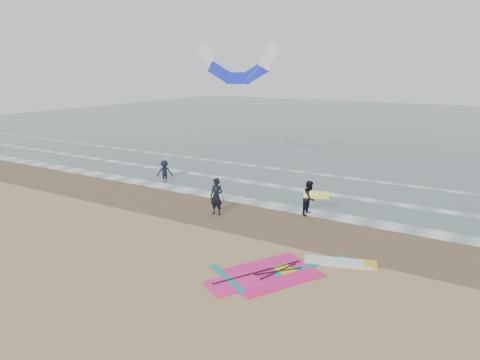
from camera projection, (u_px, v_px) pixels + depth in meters
The scene contains 11 objects.
ground at pixel (184, 262), 17.05m from camera, with size 120.00×120.00×0.00m, color tan.
sea_water at pixel (407, 126), 56.97m from camera, with size 120.00×80.00×0.02m, color #47605E.
wet_sand_band at pixel (256, 218), 22.04m from camera, with size 120.00×5.00×0.01m, color brown.
foam_waterline at pixel (291, 196), 25.73m from camera, with size 120.00×9.15×0.02m.
windsurf_rig at pixel (290, 271), 16.21m from camera, with size 5.75×5.45×0.14m.
person_standing at pixel (216, 197), 22.29m from camera, with size 0.72×0.47×1.97m, color black.
person_walking at pixel (310, 198), 22.34m from camera, with size 0.89×0.69×1.83m, color black.
person_wading at pixel (164, 168), 29.41m from camera, with size 1.10×0.63×1.71m, color black.
held_pole at pixel (221, 189), 22.03m from camera, with size 0.17×0.86×1.82m.
carried_kiteboard at pixel (316, 195), 22.00m from camera, with size 1.30×0.51×0.39m.
surf_kite at pixel (237, 68), 29.55m from camera, with size 6.62×4.48×8.07m.
Camera 1 is at (9.93, -12.32, 7.48)m, focal length 32.00 mm.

